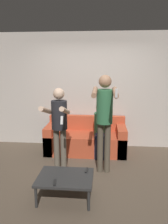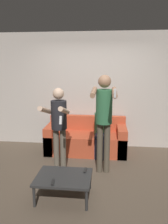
% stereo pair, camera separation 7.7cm
% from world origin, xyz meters
% --- Properties ---
extents(ground_plane, '(14.00, 14.00, 0.00)m').
position_xyz_m(ground_plane, '(0.00, 0.00, 0.00)').
color(ground_plane, brown).
extents(wall_back, '(6.40, 0.06, 2.70)m').
position_xyz_m(wall_back, '(0.00, 1.64, 1.35)').
color(wall_back, beige).
rests_on(wall_back, ground_plane).
extents(couch, '(1.79, 0.82, 0.77)m').
position_xyz_m(couch, '(-0.12, 1.20, 0.28)').
color(couch, '#C64C2D').
rests_on(couch, ground_plane).
extents(person_standing_left, '(0.40, 0.76, 1.56)m').
position_xyz_m(person_standing_left, '(-0.53, 0.20, 0.96)').
color(person_standing_left, '#6B6051').
rests_on(person_standing_left, ground_plane).
extents(person_standing_right, '(0.41, 0.75, 1.79)m').
position_xyz_m(person_standing_right, '(0.28, 0.21, 1.13)').
color(person_standing_right, brown).
rests_on(person_standing_right, ground_plane).
extents(person_seated, '(0.27, 0.51, 1.16)m').
position_xyz_m(person_seated, '(0.20, 1.02, 0.63)').
color(person_seated, '#282D47').
rests_on(person_seated, ground_plane).
extents(coffee_table, '(0.82, 0.62, 0.35)m').
position_xyz_m(coffee_table, '(-0.28, -0.64, 0.31)').
color(coffee_table, '#2D2D2D').
rests_on(coffee_table, ground_plane).
extents(remote_near, '(0.06, 0.15, 0.02)m').
position_xyz_m(remote_near, '(-0.39, -0.84, 0.36)').
color(remote_near, black).
rests_on(remote_near, coffee_table).
extents(remote_far, '(0.04, 0.15, 0.02)m').
position_xyz_m(remote_far, '(0.02, -0.44, 0.36)').
color(remote_far, black).
rests_on(remote_far, coffee_table).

